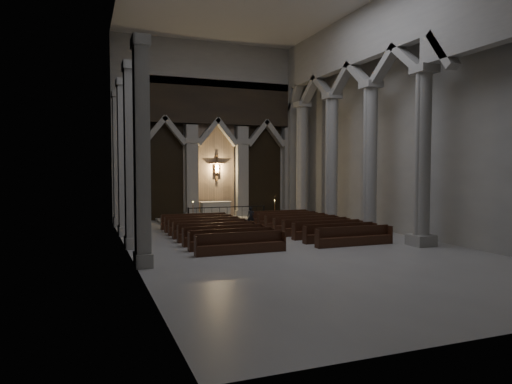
% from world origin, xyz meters
% --- Properties ---
extents(room, '(24.00, 24.10, 12.00)m').
position_xyz_m(room, '(0.00, 0.00, 7.60)').
color(room, '#A3A09A').
rests_on(room, ground).
extents(sanctuary_wall, '(14.00, 0.77, 12.00)m').
position_xyz_m(sanctuary_wall, '(0.00, 11.54, 6.62)').
color(sanctuary_wall, '#A09D95').
rests_on(sanctuary_wall, ground).
extents(right_arcade, '(1.00, 24.00, 12.00)m').
position_xyz_m(right_arcade, '(5.50, 1.33, 7.83)').
color(right_arcade, '#A09D95').
rests_on(right_arcade, ground).
extents(left_pilasters, '(0.60, 13.00, 8.03)m').
position_xyz_m(left_pilasters, '(-6.75, 3.50, 3.91)').
color(left_pilasters, '#A09D95').
rests_on(left_pilasters, ground).
extents(sanctuary_step, '(8.50, 2.60, 0.15)m').
position_xyz_m(sanctuary_step, '(0.00, 10.60, 0.07)').
color(sanctuary_step, '#A09D95').
rests_on(sanctuary_step, ground).
extents(altar, '(2.10, 0.84, 1.06)m').
position_xyz_m(altar, '(-0.30, 11.04, 0.69)').
color(altar, '#BCB6A5').
rests_on(altar, sanctuary_step).
extents(altar_rail, '(5.19, 0.09, 1.02)m').
position_xyz_m(altar_rail, '(0.00, 9.26, 0.68)').
color(altar_rail, black).
rests_on(altar_rail, ground).
extents(candle_stand_left, '(0.24, 0.24, 1.42)m').
position_xyz_m(candle_stand_left, '(-2.34, 8.88, 0.39)').
color(candle_stand_left, '#B16E36').
rests_on(candle_stand_left, ground).
extents(candle_stand_right, '(0.23, 0.23, 1.38)m').
position_xyz_m(candle_stand_right, '(3.18, 8.88, 0.37)').
color(candle_stand_right, '#B16E36').
rests_on(candle_stand_right, ground).
extents(pews, '(9.25, 8.76, 0.86)m').
position_xyz_m(pews, '(0.00, 2.77, 0.28)').
color(pews, black).
rests_on(pews, ground).
extents(worshipper, '(0.51, 0.42, 1.19)m').
position_xyz_m(worshipper, '(0.60, 6.43, 0.60)').
color(worshipper, black).
rests_on(worshipper, ground).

